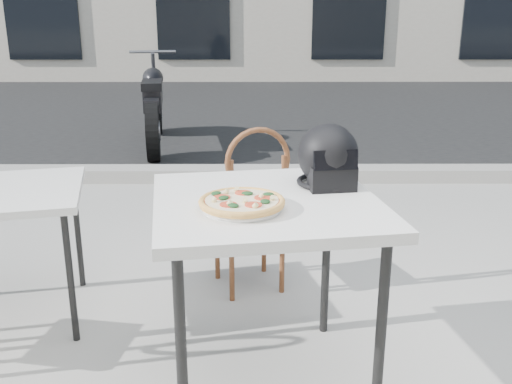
{
  "coord_description": "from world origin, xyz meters",
  "views": [
    {
      "loc": [
        -0.39,
        -2.03,
        1.45
      ],
      "look_at": [
        -0.38,
        -0.08,
        0.84
      ],
      "focal_mm": 40.0,
      "sensor_mm": 36.0,
      "label": 1
    }
  ],
  "objects_px": {
    "cafe_table_side": "(4,202)",
    "plate": "(242,207)",
    "cafe_table_main": "(266,217)",
    "helmet": "(328,158)",
    "pizza": "(242,202)",
    "cafe_chair_main": "(253,201)",
    "motorcycle": "(154,106)"
  },
  "relations": [
    {
      "from": "cafe_table_main",
      "to": "helmet",
      "type": "distance_m",
      "value": 0.36
    },
    {
      "from": "plate",
      "to": "pizza",
      "type": "distance_m",
      "value": 0.02
    },
    {
      "from": "cafe_table_side",
      "to": "helmet",
      "type": "bearing_deg",
      "value": -13.47
    },
    {
      "from": "cafe_table_main",
      "to": "cafe_table_side",
      "type": "height_order",
      "value": "cafe_table_main"
    },
    {
      "from": "plate",
      "to": "helmet",
      "type": "bearing_deg",
      "value": 41.55
    },
    {
      "from": "plate",
      "to": "cafe_table_side",
      "type": "relative_size",
      "value": 0.42
    },
    {
      "from": "motorcycle",
      "to": "cafe_chair_main",
      "type": "bearing_deg",
      "value": -80.79
    },
    {
      "from": "helmet",
      "to": "cafe_table_main",
      "type": "bearing_deg",
      "value": -152.85
    },
    {
      "from": "helmet",
      "to": "plate",
      "type": "bearing_deg",
      "value": -146.73
    },
    {
      "from": "helmet",
      "to": "cafe_table_side",
      "type": "bearing_deg",
      "value": 158.24
    },
    {
      "from": "pizza",
      "to": "cafe_table_main",
      "type": "bearing_deg",
      "value": 53.96
    },
    {
      "from": "plate",
      "to": "motorcycle",
      "type": "bearing_deg",
      "value": 103.42
    },
    {
      "from": "pizza",
      "to": "cafe_chair_main",
      "type": "relative_size",
      "value": 0.35
    },
    {
      "from": "plate",
      "to": "cafe_table_side",
      "type": "xyz_separation_m",
      "value": [
        -1.14,
        0.65,
        -0.19
      ]
    },
    {
      "from": "helmet",
      "to": "cafe_table_side",
      "type": "relative_size",
      "value": 0.34
    },
    {
      "from": "helmet",
      "to": "cafe_table_side",
      "type": "xyz_separation_m",
      "value": [
        -1.48,
        0.35,
        -0.3
      ]
    },
    {
      "from": "plate",
      "to": "cafe_chair_main",
      "type": "xyz_separation_m",
      "value": [
        0.04,
        0.94,
        -0.29
      ]
    },
    {
      "from": "cafe_table_side",
      "to": "plate",
      "type": "bearing_deg",
      "value": -29.93
    },
    {
      "from": "cafe_table_main",
      "to": "pizza",
      "type": "distance_m",
      "value": 0.18
    },
    {
      "from": "cafe_table_side",
      "to": "motorcycle",
      "type": "bearing_deg",
      "value": 89.35
    },
    {
      "from": "helmet",
      "to": "cafe_chair_main",
      "type": "xyz_separation_m",
      "value": [
        -0.3,
        0.64,
        -0.39
      ]
    },
    {
      "from": "pizza",
      "to": "helmet",
      "type": "xyz_separation_m",
      "value": [
        0.34,
        0.3,
        0.08
      ]
    },
    {
      "from": "cafe_chair_main",
      "to": "motorcycle",
      "type": "xyz_separation_m",
      "value": [
        -1.13,
        3.64,
        -0.06
      ]
    },
    {
      "from": "pizza",
      "to": "cafe_table_side",
      "type": "xyz_separation_m",
      "value": [
        -1.14,
        0.65,
        -0.21
      ]
    },
    {
      "from": "pizza",
      "to": "cafe_table_side",
      "type": "height_order",
      "value": "pizza"
    },
    {
      "from": "plate",
      "to": "motorcycle",
      "type": "height_order",
      "value": "motorcycle"
    },
    {
      "from": "cafe_table_side",
      "to": "motorcycle",
      "type": "height_order",
      "value": "motorcycle"
    },
    {
      "from": "cafe_table_main",
      "to": "plate",
      "type": "xyz_separation_m",
      "value": [
        -0.09,
        -0.12,
        0.08
      ]
    },
    {
      "from": "motorcycle",
      "to": "pizza",
      "type": "bearing_deg",
      "value": -84.59
    },
    {
      "from": "helmet",
      "to": "cafe_chair_main",
      "type": "bearing_deg",
      "value": 107.18
    },
    {
      "from": "pizza",
      "to": "helmet",
      "type": "bearing_deg",
      "value": 41.53
    },
    {
      "from": "pizza",
      "to": "cafe_table_side",
      "type": "relative_size",
      "value": 0.38
    }
  ]
}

